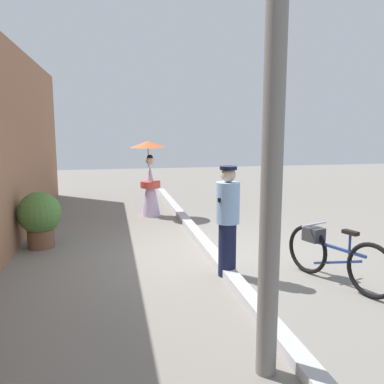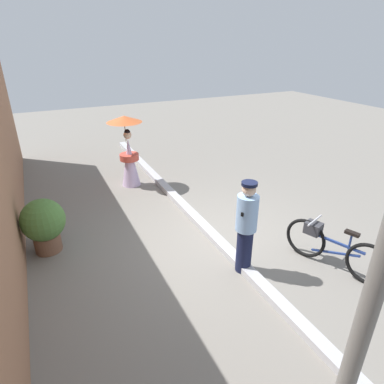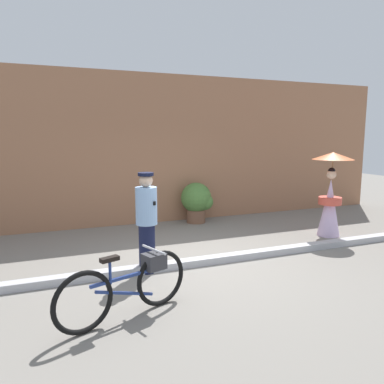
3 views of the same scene
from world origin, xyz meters
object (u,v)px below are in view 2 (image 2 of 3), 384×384
at_px(person_with_parasol, 128,150).
at_px(potted_plant_by_door, 44,223).
at_px(person_officer, 246,226).
at_px(bicycle_near_officer, 332,247).

height_order(person_with_parasol, potted_plant_by_door, person_with_parasol).
bearing_deg(person_with_parasol, person_officer, -170.74).
height_order(person_officer, potted_plant_by_door, person_officer).
bearing_deg(person_with_parasol, bicycle_near_officer, -157.02).
bearing_deg(person_officer, potted_plant_by_door, 54.68).
bearing_deg(bicycle_near_officer, person_with_parasol, 22.98).
xyz_separation_m(person_with_parasol, potted_plant_by_door, (-2.25, 2.20, -0.39)).
height_order(person_officer, person_with_parasol, person_with_parasol).
distance_m(person_officer, person_with_parasol, 4.36).
xyz_separation_m(person_officer, person_with_parasol, (4.30, 0.70, 0.10)).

